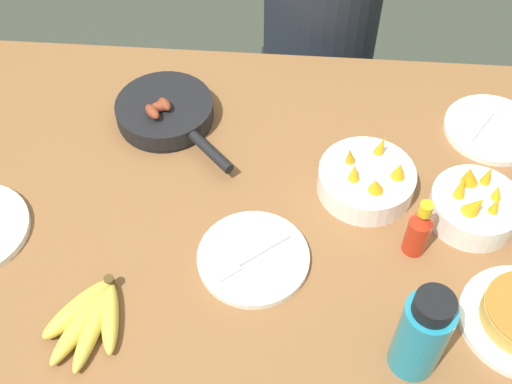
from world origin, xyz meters
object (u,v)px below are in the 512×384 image
empty_plate_near_front (253,258)px  empty_plate_far_left (492,129)px  fruit_bowl_mango (367,180)px  person_figure (316,70)px  banana_bunch (90,316)px  skillet (166,112)px  water_bottle (422,334)px  hot_sauce_bottle (419,230)px  fruit_bowl_citrus (474,206)px

empty_plate_near_front → empty_plate_far_left: size_ratio=1.00×
fruit_bowl_mango → person_figure: 0.74m
banana_bunch → fruit_bowl_mango: (0.52, 0.36, 0.01)m
skillet → empty_plate_near_front: size_ratio=1.35×
banana_bunch → water_bottle: bearing=-3.0°
empty_plate_near_front → hot_sauce_bottle: 0.33m
skillet → fruit_bowl_citrus: size_ratio=1.64×
hot_sauce_bottle → person_figure: size_ratio=0.11×
empty_plate_far_left → fruit_bowl_citrus: bearing=-108.0°
fruit_bowl_mango → empty_plate_far_left: bearing=33.7°
banana_bunch → hot_sauce_bottle: (0.61, 0.21, 0.04)m
banana_bunch → water_bottle: (0.59, -0.03, 0.08)m
empty_plate_near_front → water_bottle: size_ratio=1.06×
empty_plate_far_left → water_bottle: size_ratio=1.06×
skillet → person_figure: size_ratio=0.24×
skillet → water_bottle: water_bottle is taller
banana_bunch → fruit_bowl_mango: bearing=34.9°
skillet → fruit_bowl_mango: 0.50m
empty_plate_far_left → water_bottle: 0.64m
empty_plate_near_front → fruit_bowl_mango: fruit_bowl_mango is taller
fruit_bowl_mango → fruit_bowl_citrus: fruit_bowl_citrus is taller
hot_sauce_bottle → water_bottle: bearing=-95.1°
fruit_bowl_citrus → hot_sauce_bottle: hot_sauce_bottle is taller
banana_bunch → skillet: skillet is taller
water_bottle → skillet: bearing=133.3°
fruit_bowl_mango → hot_sauce_bottle: hot_sauce_bottle is taller
empty_plate_far_left → hot_sauce_bottle: (-0.21, -0.35, 0.05)m
water_bottle → fruit_bowl_mango: bearing=100.3°
fruit_bowl_mango → empty_plate_near_front: bearing=-138.4°
fruit_bowl_mango → hot_sauce_bottle: (0.09, -0.15, 0.03)m
banana_bunch → empty_plate_near_front: size_ratio=0.91×
skillet → water_bottle: size_ratio=1.44×
empty_plate_near_front → fruit_bowl_citrus: size_ratio=1.21×
water_bottle → person_figure: (-0.17, 1.07, -0.34)m
empty_plate_far_left → water_bottle: (-0.23, -0.59, 0.09)m
fruit_bowl_citrus → person_figure: bearing=113.3°
banana_bunch → water_bottle: 0.60m
empty_plate_far_left → fruit_bowl_mango: bearing=-146.3°
empty_plate_far_left → fruit_bowl_mango: (-0.30, -0.20, 0.03)m
empty_plate_near_front → banana_bunch: bearing=-151.4°
hot_sauce_bottle → fruit_bowl_mango: bearing=122.2°
skillet → fruit_bowl_citrus: bearing=27.2°
skillet → hot_sauce_bottle: size_ratio=2.12×
fruit_bowl_citrus → fruit_bowl_mango: bearing=165.2°
banana_bunch → hot_sauce_bottle: size_ratio=1.43×
empty_plate_near_front → water_bottle: (0.30, -0.19, 0.09)m
banana_bunch → fruit_bowl_mango: size_ratio=0.99×
banana_bunch → skillet: size_ratio=0.68×
banana_bunch → person_figure: person_figure is taller
fruit_bowl_mango → water_bottle: size_ratio=0.98×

